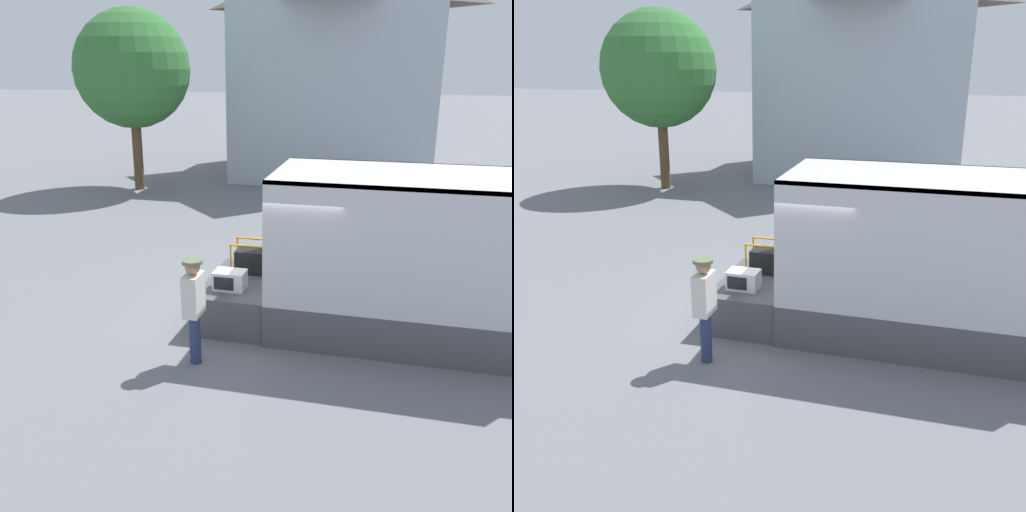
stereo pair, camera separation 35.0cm
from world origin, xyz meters
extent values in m
plane|color=slate|center=(0.00, 0.00, 0.00)|extent=(160.00, 160.00, 0.00)
cube|color=#4C4C51|center=(2.27, 0.00, 0.37)|extent=(4.54, 2.26, 0.74)
cube|color=silver|center=(2.27, 1.10, 1.79)|extent=(4.54, 0.06, 2.10)
cube|color=silver|center=(2.27, -1.10, 1.79)|extent=(4.54, 0.06, 2.10)
cube|color=silver|center=(2.27, 0.00, 2.81)|extent=(4.54, 2.26, 0.06)
cylinder|color=orange|center=(1.67, 0.74, 0.94)|extent=(0.32, 0.32, 0.40)
cube|color=#2D7F33|center=(3.80, -0.14, 0.90)|extent=(0.44, 0.32, 0.33)
cube|color=#B2A893|center=(2.98, 0.77, 0.92)|extent=(0.44, 0.32, 0.35)
cube|color=#4C4C51|center=(-0.64, 0.00, 0.37)|extent=(1.27, 2.15, 0.74)
cube|color=white|center=(-0.74, -0.50, 0.91)|extent=(0.56, 0.39, 0.34)
cube|color=black|center=(-0.79, -0.70, 0.91)|extent=(0.36, 0.01, 0.23)
cube|color=black|center=(-0.58, 0.43, 0.96)|extent=(0.59, 0.40, 0.44)
cylinder|color=slate|center=(-0.34, 0.43, 0.98)|extent=(0.22, 0.22, 0.22)
cylinder|color=orange|center=(-0.93, 0.19, 1.05)|extent=(0.04, 0.04, 0.61)
cylinder|color=orange|center=(-0.23, 0.19, 1.05)|extent=(0.04, 0.04, 0.61)
cylinder|color=orange|center=(-0.93, 0.66, 1.05)|extent=(0.04, 0.04, 0.61)
cylinder|color=orange|center=(-0.23, 0.66, 1.05)|extent=(0.04, 0.04, 0.61)
cylinder|color=orange|center=(-0.58, 0.19, 1.33)|extent=(0.70, 0.04, 0.04)
cylinder|color=orange|center=(-0.58, 0.66, 1.33)|extent=(0.70, 0.04, 0.04)
cylinder|color=navy|center=(-0.91, -1.88, 0.42)|extent=(0.18, 0.18, 0.84)
cube|color=beige|center=(-0.91, -1.88, 1.17)|extent=(0.24, 0.44, 0.66)
sphere|color=tan|center=(-0.91, -1.88, 1.62)|extent=(0.23, 0.23, 0.23)
cylinder|color=#606B47|center=(-0.91, -1.88, 1.71)|extent=(0.31, 0.31, 0.06)
cube|color=#A8B2BC|center=(-0.65, 15.41, 3.32)|extent=(7.70, 7.43, 6.63)
cylinder|color=brown|center=(-7.44, 10.03, 1.23)|extent=(0.36, 0.36, 2.46)
sphere|color=#337033|center=(-7.44, 10.03, 4.32)|extent=(4.12, 4.12, 4.12)
camera|label=1|loc=(2.00, -9.48, 4.56)|focal=40.00mm
camera|label=2|loc=(2.34, -9.39, 4.56)|focal=40.00mm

